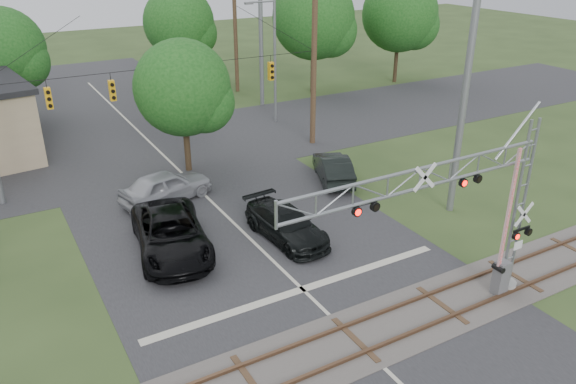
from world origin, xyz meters
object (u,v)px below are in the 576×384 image
pickup_black (171,234)px  crossing_gantry (461,207)px  car_dark (286,224)px  streetlight (273,55)px  sedan_silver (166,186)px  traffic_signal_span (185,73)px

pickup_black → crossing_gantry: bearing=-41.7°
pickup_black → car_dark: size_ratio=1.26×
car_dark → streetlight: streetlight is taller
sedan_silver → crossing_gantry: bearing=-171.9°
pickup_black → streetlight: streetlight is taller
sedan_silver → streetlight: (11.42, 9.44, 4.10)m
crossing_gantry → car_dark: (-2.41, 7.79, -3.58)m
car_dark → sedan_silver: size_ratio=1.02×
car_dark → streetlight: (7.98, 16.03, 4.20)m
traffic_signal_span → pickup_black: size_ratio=3.07×
traffic_signal_span → streetlight: traffic_signal_span is taller
crossing_gantry → traffic_signal_span: (-2.96, 18.36, 1.36)m
crossing_gantry → streetlight: 24.47m
crossing_gantry → sedan_silver: (-5.86, 14.38, -3.47)m
traffic_signal_span → car_dark: traffic_signal_span is taller
crossing_gantry → sedan_silver: crossing_gantry is taller
car_dark → traffic_signal_span: bearing=88.7°
sedan_silver → streetlight: streetlight is taller
streetlight → pickup_black: bearing=-131.5°
pickup_black → sedan_silver: (1.50, 5.14, -0.04)m
car_dark → streetlight: size_ratio=0.57×
crossing_gantry → streetlight: (5.57, 23.82, 0.63)m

